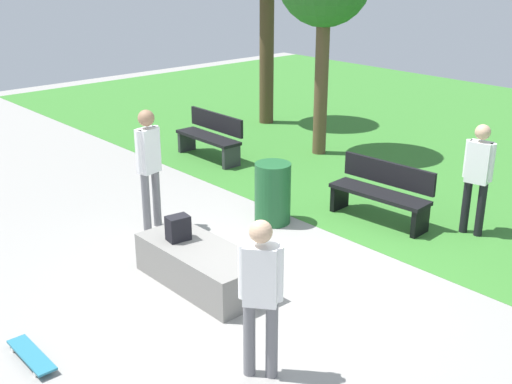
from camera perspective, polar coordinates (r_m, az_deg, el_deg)
ground_plane at (r=8.18m, az=0.34°, el=-8.22°), size 28.00×28.00×0.00m
concrete_ledge at (r=8.12m, az=-4.87°, el=-6.52°), size 1.81×0.77×0.50m
backpack_on_ledge at (r=8.19m, az=-6.88°, el=-3.18°), size 0.24×0.31×0.32m
skater_performing_trick at (r=6.12m, az=0.41°, el=-8.50°), size 0.37×0.36×1.65m
skater_watching at (r=9.55m, az=-9.43°, el=2.83°), size 0.27×0.42×1.82m
skateboard_by_ledge at (r=7.17m, az=-19.19°, el=-13.43°), size 0.80×0.21×0.08m
park_bench_near_lamppost at (r=12.96m, az=-4.02°, el=5.02°), size 1.61×0.49×0.91m
park_bench_near_path at (r=10.08m, az=11.04°, el=0.10°), size 1.63×0.58×0.91m
trash_bin at (r=9.82m, az=1.48°, el=-0.10°), size 0.55×0.55×0.95m
pedestrian_with_backpack at (r=9.78m, az=19.04°, el=1.89°), size 0.42×0.39×1.66m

